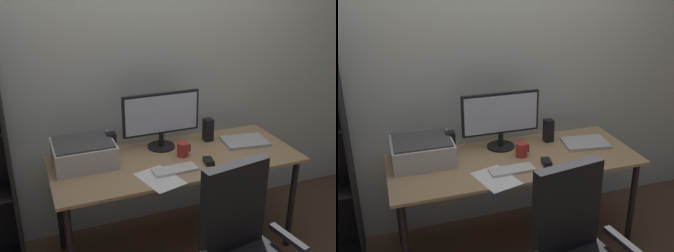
# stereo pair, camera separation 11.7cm
# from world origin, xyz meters

# --- Properties ---
(ground_plane) EXTENTS (12.00, 12.00, 0.00)m
(ground_plane) POSITION_xyz_m (0.00, 0.00, 0.00)
(ground_plane) COLOR #4C3826
(back_wall) EXTENTS (6.40, 0.10, 2.60)m
(back_wall) POSITION_xyz_m (0.00, 0.51, 1.30)
(back_wall) COLOR beige
(back_wall) RESTS_ON ground
(desk) EXTENTS (1.70, 0.69, 0.74)m
(desk) POSITION_xyz_m (0.00, 0.00, 0.66)
(desk) COLOR tan
(desk) RESTS_ON ground
(monitor) EXTENTS (0.56, 0.20, 0.41)m
(monitor) POSITION_xyz_m (-0.03, 0.20, 0.98)
(monitor) COLOR black
(monitor) RESTS_ON desk
(keyboard) EXTENTS (0.29, 0.12, 0.02)m
(keyboard) POSITION_xyz_m (-0.08, -0.17, 0.75)
(keyboard) COLOR silver
(keyboard) RESTS_ON desk
(mouse) EXTENTS (0.07, 0.10, 0.03)m
(mouse) POSITION_xyz_m (0.17, -0.15, 0.76)
(mouse) COLOR black
(mouse) RESTS_ON desk
(coffee_mug) EXTENTS (0.10, 0.08, 0.10)m
(coffee_mug) POSITION_xyz_m (0.05, 0.01, 0.79)
(coffee_mug) COLOR #B72D28
(coffee_mug) RESTS_ON desk
(laptop) EXTENTS (0.35, 0.27, 0.02)m
(laptop) POSITION_xyz_m (0.57, 0.05, 0.75)
(laptop) COLOR #B7BABC
(laptop) RESTS_ON desk
(speaker_left) EXTENTS (0.06, 0.07, 0.17)m
(speaker_left) POSITION_xyz_m (-0.40, 0.19, 0.82)
(speaker_left) COLOR black
(speaker_left) RESTS_ON desk
(speaker_right) EXTENTS (0.06, 0.07, 0.17)m
(speaker_right) POSITION_xyz_m (0.33, 0.19, 0.82)
(speaker_right) COLOR black
(speaker_right) RESTS_ON desk
(printer) EXTENTS (0.40, 0.34, 0.16)m
(printer) POSITION_xyz_m (-0.60, 0.14, 0.82)
(printer) COLOR silver
(printer) RESTS_ON desk
(paper_sheet) EXTENTS (0.28, 0.34, 0.00)m
(paper_sheet) POSITION_xyz_m (-0.21, -0.23, 0.74)
(paper_sheet) COLOR white
(paper_sheet) RESTS_ON desk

